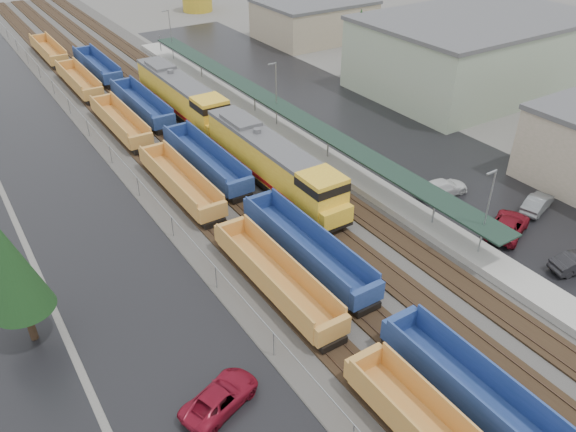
# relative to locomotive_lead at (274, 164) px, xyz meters

# --- Properties ---
(ballast_strip) EXTENTS (20.00, 160.00, 0.08)m
(ballast_strip) POSITION_rel_locomotive_lead_xyz_m (-2.00, 21.50, -2.56)
(ballast_strip) COLOR #302D2B
(ballast_strip) RESTS_ON ground
(trackbed) EXTENTS (14.60, 160.00, 0.22)m
(trackbed) POSITION_rel_locomotive_lead_xyz_m (-2.00, 21.50, -2.45)
(trackbed) COLOR black
(trackbed) RESTS_ON ground
(west_parking_lot) EXTENTS (10.00, 160.00, 0.02)m
(west_parking_lot) POSITION_rel_locomotive_lead_xyz_m (-17.00, 21.50, -2.59)
(west_parking_lot) COLOR black
(west_parking_lot) RESTS_ON ground
(east_commuter_lot) EXTENTS (16.00, 100.00, 0.02)m
(east_commuter_lot) POSITION_rel_locomotive_lead_xyz_m (17.00, 11.50, -2.59)
(east_commuter_lot) COLOR black
(east_commuter_lot) RESTS_ON ground
(station_platform) EXTENTS (3.00, 80.00, 8.00)m
(station_platform) POSITION_rel_locomotive_lead_xyz_m (7.50, 11.51, -1.87)
(station_platform) COLOR #9E9B93
(station_platform) RESTS_ON ground
(chainlink_fence) EXTENTS (0.08, 160.04, 2.02)m
(chainlink_fence) POSITION_rel_locomotive_lead_xyz_m (-11.50, 19.94, -1.00)
(chainlink_fence) COLOR gray
(chainlink_fence) RESTS_ON ground
(industrial_buildings) EXTENTS (32.52, 75.30, 9.50)m
(industrial_buildings) POSITION_rel_locomotive_lead_xyz_m (35.76, 7.35, 1.64)
(industrial_buildings) COLOR #9C9477
(industrial_buildings) RESTS_ON ground
(tree_west_near) EXTENTS (3.96, 3.96, 9.00)m
(tree_west_near) POSITION_rel_locomotive_lead_xyz_m (-24.00, -8.50, 3.21)
(tree_west_near) COLOR #332316
(tree_west_near) RESTS_ON ground
(tree_east) EXTENTS (4.40, 4.40, 10.00)m
(tree_east) POSITION_rel_locomotive_lead_xyz_m (26.00, 19.50, 3.87)
(tree_east) COLOR #332316
(tree_east) RESTS_ON ground
(locomotive_lead) EXTENTS (3.31, 21.82, 4.94)m
(locomotive_lead) POSITION_rel_locomotive_lead_xyz_m (0.00, 0.00, 0.00)
(locomotive_lead) COLOR black
(locomotive_lead) RESTS_ON ground
(locomotive_trail) EXTENTS (3.31, 21.82, 4.94)m
(locomotive_trail) POSITION_rel_locomotive_lead_xyz_m (0.00, 21.00, 0.00)
(locomotive_trail) COLOR black
(locomotive_trail) RESTS_ON ground
(well_string_yellow) EXTENTS (2.67, 115.92, 2.37)m
(well_string_yellow) POSITION_rel_locomotive_lead_xyz_m (-8.00, 3.82, -1.43)
(well_string_yellow) COLOR #CC8638
(well_string_yellow) RESTS_ON ground
(well_string_blue) EXTENTS (2.77, 105.11, 2.46)m
(well_string_blue) POSITION_rel_locomotive_lead_xyz_m (-4.00, -2.29, -1.39)
(well_string_blue) COLOR navy
(well_string_blue) RESTS_ON ground
(parked_car_west_c) EXTENTS (3.91, 5.56, 1.41)m
(parked_car_west_c) POSITION_rel_locomotive_lead_xyz_m (-16.14, -20.11, -1.90)
(parked_car_west_c) COLOR maroon
(parked_car_west_c) RESTS_ON ground
(parked_car_east_b) EXTENTS (4.54, 6.19, 1.56)m
(parked_car_east_b) POSITION_rel_locomotive_lead_xyz_m (12.45, -17.42, -1.82)
(parked_car_east_b) COLOR maroon
(parked_car_east_b) RESTS_ON ground
(parked_car_east_c) EXTENTS (2.82, 5.33, 1.47)m
(parked_car_east_c) POSITION_rel_locomotive_lead_xyz_m (12.65, -9.77, -1.87)
(parked_car_east_c) COLOR silver
(parked_car_east_c) RESTS_ON ground
(parked_car_east_e) EXTENTS (2.77, 4.78, 1.49)m
(parked_car_east_e) POSITION_rel_locomotive_lead_xyz_m (17.68, -16.45, -1.86)
(parked_car_east_e) COLOR slate
(parked_car_east_e) RESTS_ON ground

